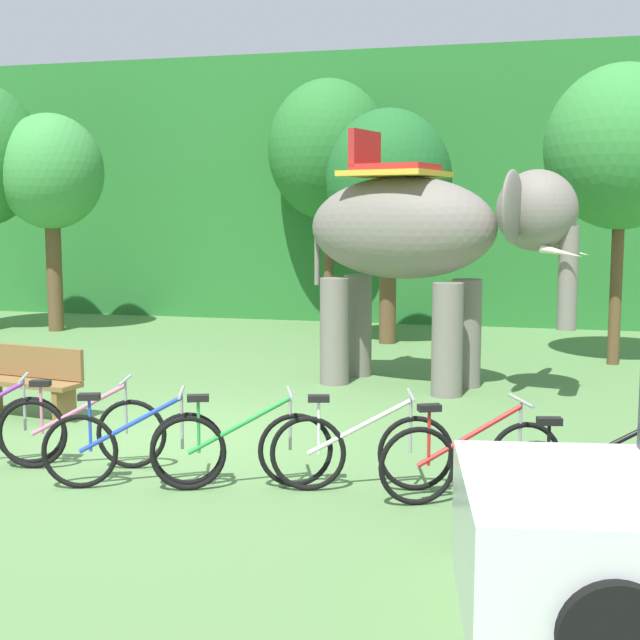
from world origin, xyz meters
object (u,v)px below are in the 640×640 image
Objects in this scene: bike_blue at (134,447)px; tree_right at (329,151)px; tree_center at (622,148)px; bike_green at (242,448)px; bike_pink at (81,431)px; bike_white at (361,450)px; tree_left at (51,174)px; elephant at (422,238)px; bike_black at (596,479)px; bike_red at (471,460)px; wooden_bench at (29,379)px; tree_far_left at (389,182)px.

tree_right is at bearing 95.19° from bike_blue.
tree_center reaches higher than bike_green.
bike_pink and bike_white have the same top height.
tree_right is at bearing 100.04° from bike_green.
tree_center is at bearing 70.18° from bike_white.
tree_left reaches higher than elephant.
tree_center is 2.99× the size of bike_black.
tree_right is 1.31× the size of elephant.
tree_right is 12.53m from bike_white.
elephant is (-2.91, -2.78, -1.43)m from tree_center.
bike_green is 1.03× the size of bike_red.
tree_far_left is at bearing 65.63° from wooden_bench.
tree_far_left is 2.72× the size of bike_black.
tree_far_left reaches higher than elephant.
bike_red is at bearing -43.35° from tree_left.
elephant reaches higher than bike_white.
tree_right is 3.39× the size of bike_blue.
tree_right is 1.11× the size of tree_center.
bike_white is 0.99× the size of bike_black.
tree_left is 11.99m from bike_blue.
tree_right is at bearing 24.12° from tree_left.
bike_pink and bike_black have the same top height.
tree_center reaches higher than bike_red.
tree_far_left is 2.95× the size of wooden_bench.
bike_blue is at bearing -168.38° from bike_white.
tree_far_left is 9.73m from bike_green.
bike_red is 0.94× the size of bike_black.
tree_left is at bearing 124.73° from bike_blue.
elephant is (3.05, -6.65, -1.75)m from tree_right.
bike_black is (-0.72, -8.09, -3.25)m from tree_center.
bike_red is (4.20, -11.65, -3.56)m from tree_right.
wooden_bench is at bearing -145.67° from elephant.
bike_green is (1.78, -0.21, 0.00)m from bike_pink.
bike_blue and bike_green have the same top height.
bike_red is (9.72, -9.17, -3.01)m from tree_left.
bike_white is (2.88, 0.01, 0.00)m from bike_pink.
bike_pink is 1.06× the size of bike_red.
tree_center reaches higher than bike_blue.
bike_blue is 1.01× the size of bike_green.
bike_black is at bearing -70.16° from tree_far_left.
tree_far_left is at bearing 91.68° from bike_green.
tree_left reaches higher than bike_black.
bike_red reaches higher than wooden_bench.
tree_right is at bearing 91.51° from bike_pink.
bike_blue is at bearing -173.31° from bike_red.
tree_center is at bearing -18.68° from tree_far_left.
bike_blue is (1.09, -12.01, -3.56)m from tree_right.
bike_pink is 1.00× the size of bike_white.
bike_white is (1.09, 0.22, 0.00)m from bike_green.
tree_right is at bearing 109.82° from bike_red.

